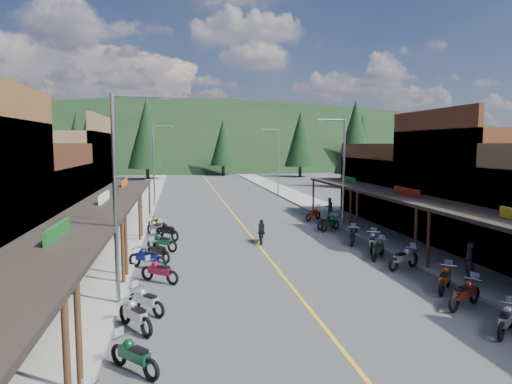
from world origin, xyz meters
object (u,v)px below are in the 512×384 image
pedestrian_east_b (329,207)px  pine_8 (44,146)px  streetlight_1 (155,162)px  bike_west_10 (167,230)px  pine_1 (77,139)px  pine_10 (90,140)px  pine_9 (362,143)px  streetlight_3 (277,158)px  bike_east_10 (330,223)px  bike_east_11 (327,222)px  bike_west_5 (146,299)px  pine_7 (42,139)px  bike_west_4 (135,313)px  shop_west_3 (52,181)px  bike_west_12 (157,222)px  pine_4 (300,138)px  bike_east_5 (445,278)px  bike_west_3 (134,354)px  pine_5 (357,136)px  bike_east_7 (378,248)px  streetlight_0 (119,190)px  bike_east_12 (313,213)px  shop_west_2 (3,214)px  bike_west_6 (160,270)px  bike_west_11 (155,227)px  bike_east_8 (373,241)px  bike_west_7 (147,257)px  shop_east_2 (483,187)px  rider_on_bike (261,233)px  bike_west_8 (158,250)px  pine_2 (147,134)px  pedestrian_east_a (469,262)px  streetlight_2 (342,168)px  bike_east_4 (465,292)px  bike_west_9 (162,241)px  shop_east_3 (406,188)px  bike_east_6 (404,257)px  pine_6 (426,143)px

pedestrian_east_b → pine_8: bearing=-50.7°
streetlight_1 → bike_west_10: (1.42, -16.00, -3.82)m
pine_1 → pine_10: pine_1 is taller
streetlight_1 → pine_9: (30.95, 23.00, 1.92)m
streetlight_3 → bike_east_10: streetlight_3 is taller
bike_east_11 → bike_west_5: bearing=-72.0°
pine_7 → bike_west_4: 88.58m
shop_west_3 → bike_west_4: bearing=-69.2°
bike_west_12 → pine_4: bearing=23.5°
bike_east_5 → bike_east_10: (-0.33, 13.67, -0.01)m
pine_4 → bike_west_3: size_ratio=6.53×
pine_5 → bike_east_7: bearing=-111.2°
pine_8 → bike_east_7: pine_8 is taller
streetlight_0 → pine_9: bearing=58.7°
pine_1 → bike_east_12: (29.95, -58.37, -6.64)m
shop_west_2 → pine_9: 57.58m
bike_west_6 → bike_west_11: size_ratio=1.07×
streetlight_0 → bike_east_8: (13.14, 6.70, -3.83)m
pine_8 → bike_west_7: 44.02m
shop_east_2 → bike_east_11: shop_east_2 is taller
streetlight_3 → rider_on_bike: streetlight_3 is taller
bike_east_10 → pedestrian_east_b: size_ratio=1.30×
bike_west_8 → shop_east_2: bearing=-30.6°
pine_4 → pine_2: bearing=-175.9°
pine_8 → rider_on_bike: (22.29, -35.83, -5.37)m
pine_5 → pedestrian_east_a: size_ratio=8.01×
bike_west_11 → shop_west_3: bearing=118.5°
streetlight_3 → bike_west_12: 24.38m
pine_9 → bike_east_5: bearing=-109.1°
bike_east_12 → bike_west_3: bearing=-69.8°
pine_1 → pedestrian_east_b: bearing=-61.3°
streetlight_0 → bike_west_11: (0.59, 13.88, -3.93)m
shop_east_2 → pine_10: size_ratio=0.94×
pine_8 → bike_east_7: size_ratio=4.85×
streetlight_2 → pine_8: 43.18m
bike_west_3 → bike_east_4: 12.19m
shop_east_2 → streetlight_3: size_ratio=1.36×
bike_west_6 → bike_west_8: size_ratio=0.99×
bike_west_6 → bike_west_7: bike_west_7 is taller
bike_west_6 → bike_west_9: size_ratio=0.98×
bike_east_4 → bike_east_8: 9.12m
shop_east_2 → bike_west_3: size_ratio=5.69×
bike_west_6 → bike_east_8: 12.50m
bike_west_7 → shop_east_3: bearing=-27.0°
bike_west_11 → bike_east_6: 16.60m
shop_east_2 → streetlight_3: bearing=103.6°
bike_east_5 → bike_east_7: bike_east_5 is taller
pine_6 → bike_west_10: pine_6 is taller
shop_east_3 → bike_west_10: shop_east_3 is taller
bike_west_4 → bike_east_6: 13.51m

